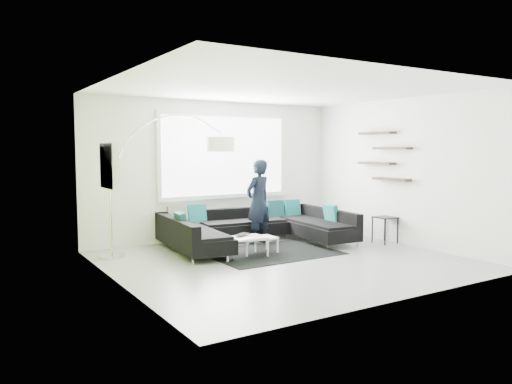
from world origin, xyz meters
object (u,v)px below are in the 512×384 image
at_px(sectional_sofa, 258,229).
at_px(coffee_table, 250,246).
at_px(person, 258,202).
at_px(side_table, 385,230).
at_px(arc_lamp, 110,185).
at_px(laptop, 244,235).

bearing_deg(sectional_sofa, coffee_table, -126.12).
bearing_deg(person, side_table, 133.62).
height_order(arc_lamp, person, arc_lamp).
height_order(coffee_table, person, person).
distance_m(arc_lamp, person, 2.81).
relative_size(sectional_sofa, person, 2.16).
bearing_deg(sectional_sofa, arc_lamp, 174.64).
bearing_deg(side_table, laptop, 171.07).
bearing_deg(sectional_sofa, person, 59.52).
bearing_deg(arc_lamp, coffee_table, -18.71).
height_order(coffee_table, side_table, side_table).
height_order(side_table, person, person).
bearing_deg(side_table, person, 149.58).
relative_size(sectional_sofa, laptop, 8.12).
height_order(arc_lamp, side_table, arc_lamp).
xyz_separation_m(sectional_sofa, person, (0.12, 0.17, 0.50)).
distance_m(side_table, person, 2.54).
distance_m(sectional_sofa, laptop, 0.90).
bearing_deg(arc_lamp, laptop, -19.17).
xyz_separation_m(arc_lamp, laptop, (1.99, -1.10, -0.87)).
bearing_deg(laptop, side_table, -39.47).
height_order(coffee_table, arc_lamp, arc_lamp).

